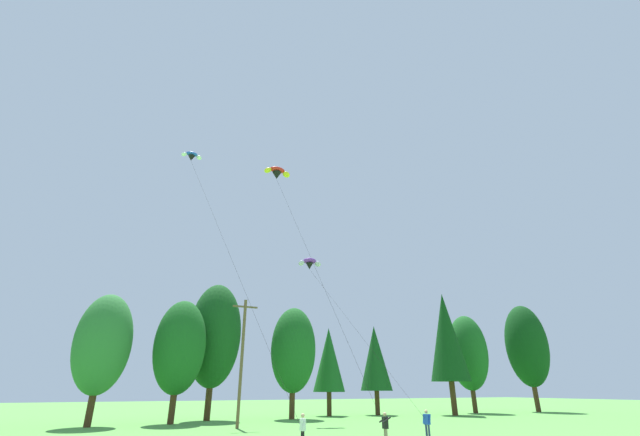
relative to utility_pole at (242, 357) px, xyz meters
The scene contains 16 objects.
treeline_tree_d 12.63m from the utility_pole, 149.30° to the left, with size 4.75×4.75×10.92m.
treeline_tree_e 8.05m from the utility_pole, 122.33° to the left, with size 4.75×4.75×10.93m.
treeline_tree_f 10.18m from the utility_pole, 92.72° to the left, with size 5.46×5.46×13.57m.
treeline_tree_g 11.55m from the utility_pole, 46.00° to the left, with size 4.88×4.88×11.42m.
treeline_tree_h 17.74m from the utility_pole, 38.98° to the left, with size 3.78×3.78×9.89m.
treeline_tree_i 22.26m from the utility_pole, 27.26° to the left, with size 3.88×3.88×10.36m.
treeline_tree_j 28.60m from the utility_pole, 11.95° to the left, with size 4.77×4.77×14.42m.
treeline_tree_k 34.85m from the utility_pole, 14.39° to the left, with size 5.14×5.14×12.37m.
treeline_tree_l 44.46m from the utility_pole, ahead, with size 5.67×5.67×14.34m.
utility_pole is the anchor object (origin of this frame).
kite_flyer_near 13.87m from the utility_pole, 89.97° to the right, with size 0.27×0.58×1.69m.
kite_flyer_mid 15.42m from the utility_pole, 71.48° to the right, with size 0.62×0.65×1.69m.
kite_flyer_far 16.00m from the utility_pole, 55.55° to the right, with size 0.34×0.60×1.69m.
parafoil_kite_high_blue_white 20.50m from the utility_pole, 155.89° to the left, with size 6.86×16.23×24.14m.
parafoil_kite_mid_red_yellow 17.28m from the utility_pole, 48.21° to the right, with size 4.04×12.54×21.45m.
parafoil_kite_far_purple 12.55m from the utility_pole, 20.04° to the left, with size 2.57×16.07×14.63m.
Camera 1 is at (-14.10, -0.54, 2.92)m, focal length 23.19 mm.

